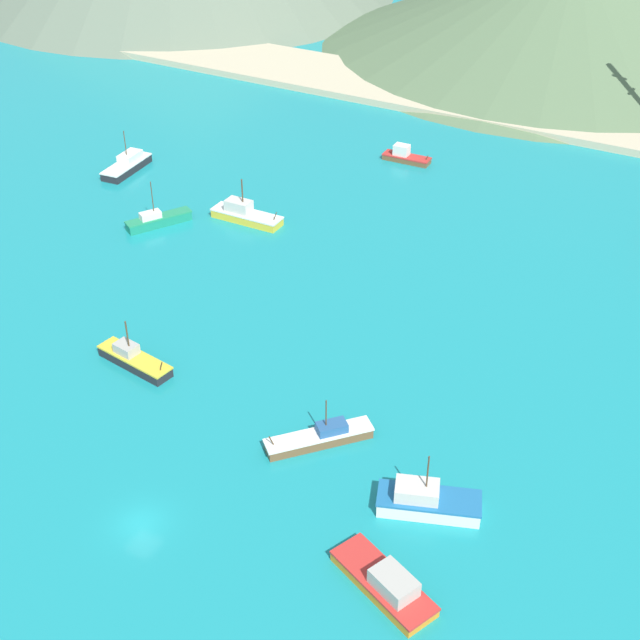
{
  "coord_description": "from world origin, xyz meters",
  "views": [
    {
      "loc": [
        37.42,
        -36.35,
        54.42
      ],
      "look_at": [
        -0.73,
        31.83,
        1.38
      ],
      "focal_mm": 48.71,
      "sensor_mm": 36.0,
      "label": 1
    }
  ],
  "objects_px": {
    "fishing_boat_4": "(321,437)",
    "fishing_boat_13": "(386,583)",
    "fishing_boat_2": "(426,501)",
    "fishing_boat_12": "(245,214)",
    "fishing_boat_1": "(405,156)",
    "fishing_boat_14": "(127,165)",
    "fishing_boat_3": "(158,220)",
    "fishing_boat_6": "(134,359)"
  },
  "relations": [
    {
      "from": "fishing_boat_4",
      "to": "fishing_boat_13",
      "type": "bearing_deg",
      "value": -44.17
    },
    {
      "from": "fishing_boat_1",
      "to": "fishing_boat_12",
      "type": "distance_m",
      "value": 30.25
    },
    {
      "from": "fishing_boat_6",
      "to": "fishing_boat_14",
      "type": "height_order",
      "value": "fishing_boat_14"
    },
    {
      "from": "fishing_boat_2",
      "to": "fishing_boat_12",
      "type": "height_order",
      "value": "fishing_boat_2"
    },
    {
      "from": "fishing_boat_2",
      "to": "fishing_boat_4",
      "type": "height_order",
      "value": "fishing_boat_2"
    },
    {
      "from": "fishing_boat_1",
      "to": "fishing_boat_2",
      "type": "distance_m",
      "value": 72.03
    },
    {
      "from": "fishing_boat_1",
      "to": "fishing_boat_14",
      "type": "relative_size",
      "value": 0.78
    },
    {
      "from": "fishing_boat_1",
      "to": "fishing_boat_13",
      "type": "height_order",
      "value": "fishing_boat_1"
    },
    {
      "from": "fishing_boat_2",
      "to": "fishing_boat_4",
      "type": "relative_size",
      "value": 1.03
    },
    {
      "from": "fishing_boat_6",
      "to": "fishing_boat_13",
      "type": "height_order",
      "value": "fishing_boat_6"
    },
    {
      "from": "fishing_boat_3",
      "to": "fishing_boat_12",
      "type": "bearing_deg",
      "value": 36.15
    },
    {
      "from": "fishing_boat_12",
      "to": "fishing_boat_14",
      "type": "distance_m",
      "value": 24.7
    },
    {
      "from": "fishing_boat_4",
      "to": "fishing_boat_14",
      "type": "relative_size",
      "value": 0.94
    },
    {
      "from": "fishing_boat_2",
      "to": "fishing_boat_3",
      "type": "bearing_deg",
      "value": 150.09
    },
    {
      "from": "fishing_boat_4",
      "to": "fishing_boat_14",
      "type": "xyz_separation_m",
      "value": [
        -54.55,
        38.4,
        0.22
      ]
    },
    {
      "from": "fishing_boat_6",
      "to": "fishing_boat_13",
      "type": "relative_size",
      "value": 0.94
    },
    {
      "from": "fishing_boat_4",
      "to": "fishing_boat_14",
      "type": "height_order",
      "value": "fishing_boat_14"
    },
    {
      "from": "fishing_boat_4",
      "to": "fishing_boat_13",
      "type": "height_order",
      "value": "fishing_boat_4"
    },
    {
      "from": "fishing_boat_3",
      "to": "fishing_boat_12",
      "type": "height_order",
      "value": "fishing_boat_3"
    },
    {
      "from": "fishing_boat_12",
      "to": "fishing_boat_3",
      "type": "bearing_deg",
      "value": -143.85
    },
    {
      "from": "fishing_boat_2",
      "to": "fishing_boat_4",
      "type": "xyz_separation_m",
      "value": [
        -11.79,
        2.95,
        -0.32
      ]
    },
    {
      "from": "fishing_boat_1",
      "to": "fishing_boat_13",
      "type": "distance_m",
      "value": 80.65
    },
    {
      "from": "fishing_boat_12",
      "to": "fishing_boat_13",
      "type": "bearing_deg",
      "value": -46.8
    },
    {
      "from": "fishing_boat_2",
      "to": "fishing_boat_12",
      "type": "relative_size",
      "value": 0.92
    },
    {
      "from": "fishing_boat_13",
      "to": "fishing_boat_2",
      "type": "bearing_deg",
      "value": 94.27
    },
    {
      "from": "fishing_boat_3",
      "to": "fishing_boat_14",
      "type": "xyz_separation_m",
      "value": [
        -14.87,
        11.74,
        0.09
      ]
    },
    {
      "from": "fishing_boat_12",
      "to": "fishing_boat_4",
      "type": "bearing_deg",
      "value": -47.82
    },
    {
      "from": "fishing_boat_4",
      "to": "fishing_boat_2",
      "type": "bearing_deg",
      "value": -14.02
    },
    {
      "from": "fishing_boat_3",
      "to": "fishing_boat_4",
      "type": "distance_m",
      "value": 47.8
    },
    {
      "from": "fishing_boat_6",
      "to": "fishing_boat_1",
      "type": "bearing_deg",
      "value": 87.27
    },
    {
      "from": "fishing_boat_1",
      "to": "fishing_boat_4",
      "type": "bearing_deg",
      "value": -72.29
    },
    {
      "from": "fishing_boat_4",
      "to": "fishing_boat_12",
      "type": "distance_m",
      "value": 45.18
    },
    {
      "from": "fishing_boat_3",
      "to": "fishing_boat_12",
      "type": "relative_size",
      "value": 0.86
    },
    {
      "from": "fishing_boat_3",
      "to": "fishing_boat_14",
      "type": "relative_size",
      "value": 0.91
    },
    {
      "from": "fishing_boat_6",
      "to": "fishing_boat_4",
      "type": "bearing_deg",
      "value": -2.27
    },
    {
      "from": "fishing_boat_1",
      "to": "fishing_boat_2",
      "type": "bearing_deg",
      "value": -64.03
    },
    {
      "from": "fishing_boat_2",
      "to": "fishing_boat_12",
      "type": "bearing_deg",
      "value": 139.16
    },
    {
      "from": "fishing_boat_4",
      "to": "fishing_boat_13",
      "type": "xyz_separation_m",
      "value": [
        12.48,
        -12.12,
        0.12
      ]
    },
    {
      "from": "fishing_boat_2",
      "to": "fishing_boat_14",
      "type": "height_order",
      "value": "fishing_boat_14"
    },
    {
      "from": "fishing_boat_1",
      "to": "fishing_boat_13",
      "type": "xyz_separation_m",
      "value": [
        32.22,
        -73.94,
        0.0
      ]
    },
    {
      "from": "fishing_boat_2",
      "to": "fishing_boat_3",
      "type": "xyz_separation_m",
      "value": [
        -51.47,
        29.61,
        -0.19
      ]
    },
    {
      "from": "fishing_boat_13",
      "to": "fishing_boat_4",
      "type": "bearing_deg",
      "value": 135.83
    }
  ]
}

